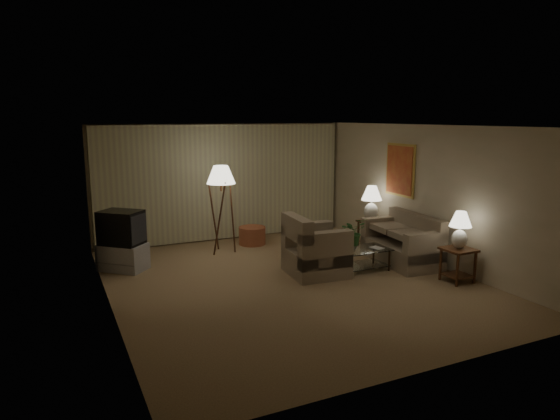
# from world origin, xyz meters

# --- Properties ---
(ground) EXTENTS (7.00, 7.00, 0.00)m
(ground) POSITION_xyz_m (0.00, 0.00, 0.00)
(ground) COLOR tan
(ground) RESTS_ON ground
(room_shell) EXTENTS (6.04, 7.02, 2.72)m
(room_shell) POSITION_xyz_m (0.02, 1.51, 1.75)
(room_shell) COLOR beige
(room_shell) RESTS_ON ground
(sofa) EXTENTS (1.86, 1.16, 0.76)m
(sofa) POSITION_xyz_m (2.50, 0.07, 0.38)
(sofa) COLOR gray
(sofa) RESTS_ON ground
(armchair) EXTENTS (1.20, 1.16, 0.87)m
(armchair) POSITION_xyz_m (0.62, 0.16, 0.44)
(armchair) COLOR gray
(armchair) RESTS_ON ground
(side_table_near) EXTENTS (0.50, 0.50, 0.60)m
(side_table_near) POSITION_xyz_m (2.65, -1.28, 0.41)
(side_table_near) COLOR #3D2110
(side_table_near) RESTS_ON ground
(side_table_far) EXTENTS (0.51, 0.43, 0.60)m
(side_table_far) POSITION_xyz_m (2.65, 1.32, 0.40)
(side_table_far) COLOR #3D2110
(side_table_far) RESTS_ON ground
(table_lamp_near) EXTENTS (0.38, 0.38, 0.66)m
(table_lamp_near) POSITION_xyz_m (2.65, -1.28, 0.99)
(table_lamp_near) COLOR silver
(table_lamp_near) RESTS_ON side_table_near
(table_lamp_far) EXTENTS (0.45, 0.45, 0.77)m
(table_lamp_far) POSITION_xyz_m (2.65, 1.32, 1.05)
(table_lamp_far) COLOR silver
(table_lamp_far) RESTS_ON side_table_far
(coffee_table) EXTENTS (1.16, 0.63, 0.41)m
(coffee_table) POSITION_xyz_m (1.44, -0.03, 0.28)
(coffee_table) COLOR silver
(coffee_table) RESTS_ON ground
(tv_cabinet) EXTENTS (1.38, 1.38, 0.50)m
(tv_cabinet) POSITION_xyz_m (-2.55, 1.93, 0.25)
(tv_cabinet) COLOR #A6A6A8
(tv_cabinet) RESTS_ON ground
(crt_tv) EXTENTS (1.27, 1.27, 0.64)m
(crt_tv) POSITION_xyz_m (-2.55, 1.93, 0.82)
(crt_tv) COLOR black
(crt_tv) RESTS_ON tv_cabinet
(floor_lamp) EXTENTS (0.60, 0.60, 1.85)m
(floor_lamp) POSITION_xyz_m (-0.45, 2.31, 0.97)
(floor_lamp) COLOR #3D2110
(floor_lamp) RESTS_ON ground
(ottoman) EXTENTS (0.64, 0.64, 0.40)m
(ottoman) POSITION_xyz_m (0.37, 2.67, 0.20)
(ottoman) COLOR #A95A39
(ottoman) RESTS_ON ground
(vase) EXTENTS (0.15, 0.15, 0.15)m
(vase) POSITION_xyz_m (1.29, -0.03, 0.49)
(vase) COLOR white
(vase) RESTS_ON coffee_table
(flowers) EXTENTS (0.50, 0.44, 0.51)m
(flowers) POSITION_xyz_m (1.29, -0.03, 0.82)
(flowers) COLOR #2E652C
(flowers) RESTS_ON vase
(book) EXTENTS (0.22, 0.27, 0.02)m
(book) POSITION_xyz_m (1.69, -0.13, 0.42)
(book) COLOR olive
(book) RESTS_ON coffee_table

